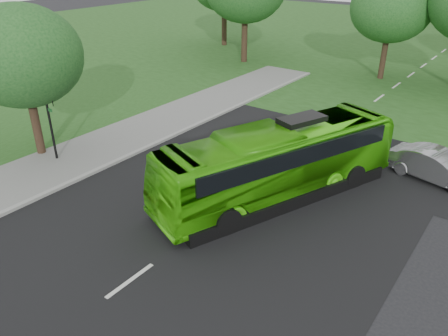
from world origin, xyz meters
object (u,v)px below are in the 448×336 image
at_px(bus, 278,162).
at_px(sedan, 437,166).
at_px(tree_side_near, 22,56).
at_px(tree_park_b, 392,7).
at_px(traffic_light, 50,114).

relative_size(bus, sedan, 2.58).
height_order(tree_side_near, sedan, tree_side_near).
bearing_deg(tree_side_near, sedan, 28.23).
relative_size(tree_park_b, bus, 0.73).
bearing_deg(traffic_light, tree_park_b, 55.45).
xyz_separation_m(bus, traffic_light, (-10.59, -3.70, 0.94)).
xyz_separation_m(tree_park_b, tree_side_near, (-9.23, -25.38, -0.45)).
height_order(tree_side_near, bus, tree_side_near).
distance_m(tree_side_near, traffic_light, 2.96).
bearing_deg(traffic_light, bus, 1.89).
bearing_deg(bus, sedan, 67.60).
xyz_separation_m(tree_side_near, traffic_light, (1.39, 0.04, -2.61)).
distance_m(tree_park_b, traffic_light, 26.70).
xyz_separation_m(tree_side_near, sedan, (17.23, 9.25, -4.41)).
distance_m(tree_side_near, bus, 13.05).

